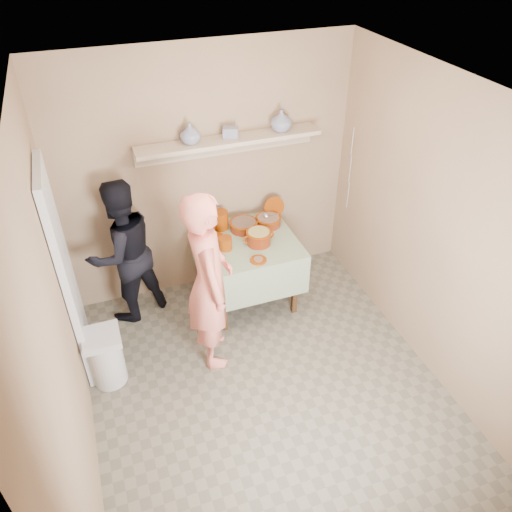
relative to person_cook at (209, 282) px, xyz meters
name	(u,v)px	position (x,y,z in m)	size (l,w,h in m)	color
ground	(269,392)	(0.33, -0.63, -0.87)	(3.50, 3.50, 0.00)	#6F6857
tile_panel	(67,277)	(-1.13, 0.32, 0.13)	(0.06, 0.70, 2.00)	silver
plate_stack_a	(208,225)	(0.24, 0.91, -0.01)	(0.15, 0.15, 0.20)	#792E06
plate_stack_b	(220,220)	(0.39, 0.95, -0.01)	(0.16, 0.16, 0.20)	#792E06
bowl_stack	(225,243)	(0.32, 0.58, -0.05)	(0.13, 0.13, 0.13)	#792E06
empty_bowl	(216,239)	(0.27, 0.73, -0.09)	(0.19, 0.19, 0.05)	#792E06
propped_lid	(274,207)	(0.99, 0.97, 0.01)	(0.23, 0.23, 0.02)	#792E06
vase_right	(281,120)	(1.05, 0.99, 0.95)	(0.20, 0.20, 0.21)	navy
vase_left	(190,133)	(0.15, 1.00, 0.94)	(0.19, 0.19, 0.20)	navy
ceramic_box	(230,132)	(0.54, 1.01, 0.90)	(0.14, 0.10, 0.10)	navy
person_cook	(209,282)	(0.00, 0.00, 0.00)	(0.64, 0.42, 1.75)	#F67B6A
person_helper	(123,252)	(-0.64, 0.86, -0.11)	(0.74, 0.58, 1.53)	black
room_shell	(272,244)	(0.33, -0.63, 0.74)	(3.04, 3.54, 2.62)	#9F8061
serving_table	(247,250)	(0.58, 0.65, -0.23)	(0.97, 0.97, 0.76)	#4C2D16
cazuela_meat_a	(244,225)	(0.60, 0.84, -0.05)	(0.30, 0.30, 0.10)	#5F1A09
cazuela_meat_b	(268,220)	(0.88, 0.84, -0.05)	(0.28, 0.28, 0.10)	#5F1A09
ladle	(266,216)	(0.86, 0.85, 0.00)	(0.08, 0.26, 0.19)	silver
cazuela_rice	(259,237)	(0.66, 0.55, -0.03)	(0.33, 0.25, 0.14)	#5F1A09
front_plate	(258,260)	(0.56, 0.28, -0.10)	(0.16, 0.16, 0.03)	#792E06
wall_shelf	(229,142)	(0.53, 1.02, 0.80)	(1.80, 0.25, 0.21)	#C0AA8F
trash_bin	(106,358)	(-0.98, 0.00, -0.59)	(0.32, 0.32, 0.56)	silver
electrical_cord	(350,169)	(1.80, 0.85, 0.38)	(0.01, 0.05, 0.90)	silver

